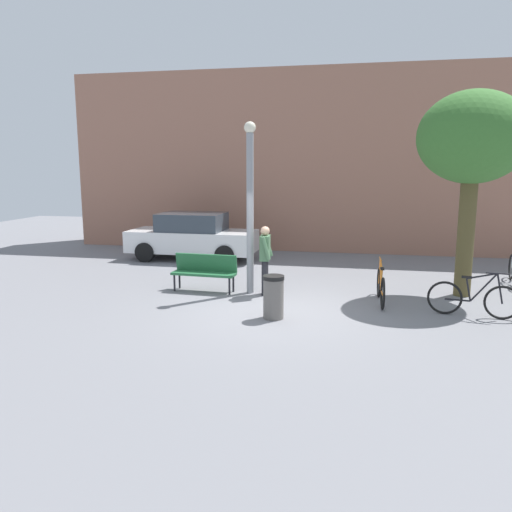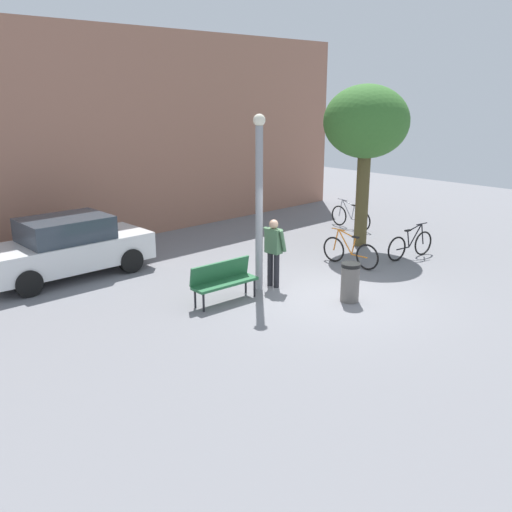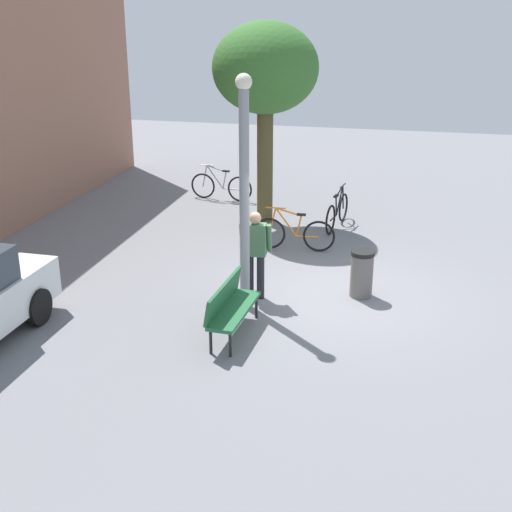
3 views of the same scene
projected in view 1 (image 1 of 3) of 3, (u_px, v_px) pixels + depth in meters
name	position (u px, v px, depth m)	size (l,w,h in m)	color
ground_plane	(276.00, 311.00, 11.00)	(36.00, 36.00, 0.00)	slate
building_facade	(315.00, 162.00, 18.95)	(18.15, 2.00, 6.50)	#9E6B56
lamppost	(250.00, 201.00, 12.21)	(0.28, 0.28, 4.12)	gray
person_by_lamppost	(265.00, 255.00, 12.26)	(0.31, 0.60, 1.67)	#232328
park_bench	(205.00, 269.00, 12.70)	(1.62, 0.56, 0.92)	#236038
plaza_tree	(473.00, 140.00, 11.69)	(2.51, 2.51, 4.81)	brown
bicycle_orange	(381.00, 286.00, 11.60)	(0.13, 1.81, 0.97)	black
bicycle_black	(474.00, 299.00, 10.52)	(1.79, 0.35, 0.97)	black
parked_car_white	(192.00, 236.00, 16.99)	(4.23, 1.87, 1.55)	silver
trash_bin	(273.00, 297.00, 10.40)	(0.44, 0.44, 0.90)	#66605B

